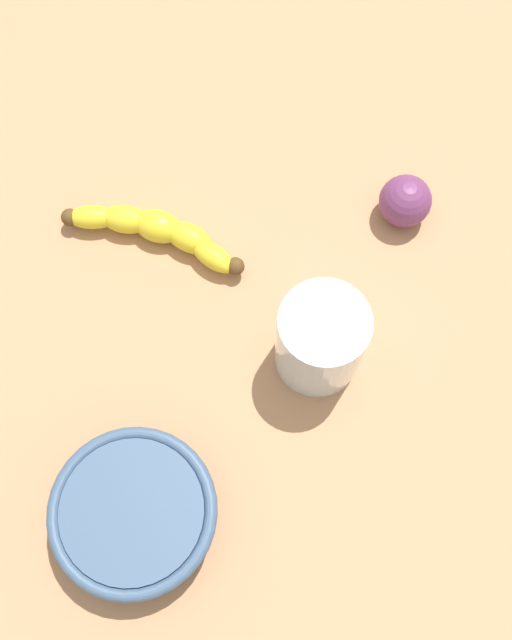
# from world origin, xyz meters

# --- Properties ---
(wooden_tabletop) EXTENTS (1.20, 1.20, 0.03)m
(wooden_tabletop) POSITION_xyz_m (0.00, 0.00, 0.01)
(wooden_tabletop) COLOR tan
(wooden_tabletop) RESTS_ON ground
(banana) EXTENTS (0.16, 0.14, 0.03)m
(banana) POSITION_xyz_m (0.12, 0.04, 0.05)
(banana) COLOR yellow
(banana) RESTS_ON wooden_tabletop
(smoothie_glass) EXTENTS (0.08, 0.08, 0.10)m
(smoothie_glass) POSITION_xyz_m (-0.08, -0.04, 0.08)
(smoothie_glass) COLOR silver
(smoothie_glass) RESTS_ON wooden_tabletop
(ceramic_bowl) EXTENTS (0.15, 0.15, 0.05)m
(ceramic_bowl) POSITION_xyz_m (-0.13, 0.19, 0.06)
(ceramic_bowl) COLOR #3D5675
(ceramic_bowl) RESTS_ON wooden_tabletop
(plum_fruit) EXTENTS (0.05, 0.05, 0.05)m
(plum_fruit) POSITION_xyz_m (0.01, -0.20, 0.06)
(plum_fruit) COLOR #6B3360
(plum_fruit) RESTS_ON wooden_tabletop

